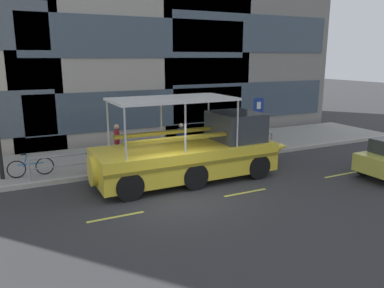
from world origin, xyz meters
The scene contains 11 objects.
ground_plane centered at (0.00, 0.00, 0.00)m, with size 120.00×120.00×0.00m, color #333335.
sidewalk centered at (0.00, 5.60, 0.09)m, with size 32.00×4.80×0.18m, color #99968E.
curb_edge centered at (0.00, 3.11, 0.09)m, with size 32.00×0.18×0.18m, color #B2ADA3.
lane_centreline centered at (0.00, -0.97, 0.00)m, with size 25.80×0.12×0.01m.
curb_guardrail centered at (1.22, 3.45, 0.78)m, with size 11.65×0.09×0.87m.
parking_sign centered at (6.53, 4.05, 1.94)m, with size 0.60×0.12×2.59m.
leaned_bicycle centered at (-4.47, 3.99, 0.56)m, with size 1.74×0.46×0.96m.
duck_tour_boat centered at (1.62, 1.37, 1.09)m, with size 8.96×2.69×3.31m.
pedestrian_near_bow centered at (5.15, 4.66, 1.09)m, with size 0.24×0.42×1.51m.
pedestrian_mid_left centered at (2.25, 4.26, 1.13)m, with size 0.44×0.24×1.58m.
pedestrian_mid_right centered at (-0.81, 4.46, 1.23)m, with size 0.31×0.46×1.74m.
Camera 1 is at (-5.10, -11.69, 4.83)m, focal length 35.20 mm.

